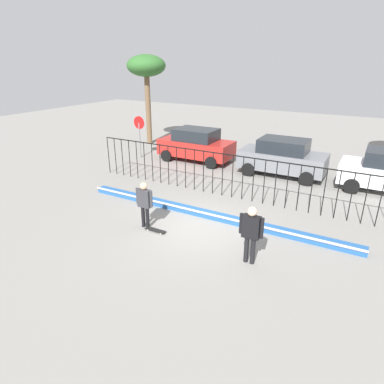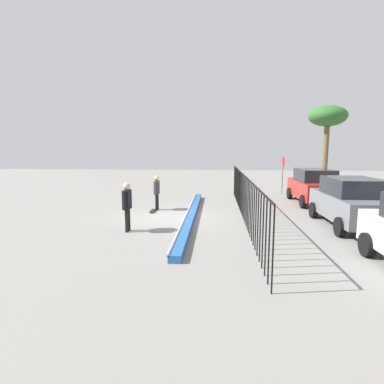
# 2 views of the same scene
# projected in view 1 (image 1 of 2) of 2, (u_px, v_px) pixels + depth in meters

# --- Properties ---
(ground_plane) EXTENTS (60.00, 60.00, 0.00)m
(ground_plane) POSITION_uv_depth(u_px,v_px,m) (197.00, 227.00, 12.07)
(ground_plane) COLOR gray
(bowl_coping_ledge) EXTENTS (11.00, 0.40, 0.27)m
(bowl_coping_ledge) POSITION_uv_depth(u_px,v_px,m) (208.00, 214.00, 12.74)
(bowl_coping_ledge) COLOR #235699
(bowl_coping_ledge) RESTS_ON ground
(perimeter_fence) EXTENTS (14.04, 0.04, 1.91)m
(perimeter_fence) POSITION_uv_depth(u_px,v_px,m) (233.00, 172.00, 14.19)
(perimeter_fence) COLOR black
(perimeter_fence) RESTS_ON ground
(skateboarder) EXTENTS (0.69, 0.26, 1.71)m
(skateboarder) POSITION_uv_depth(u_px,v_px,m) (144.00, 201.00, 11.66)
(skateboarder) COLOR black
(skateboarder) RESTS_ON ground
(skateboard) EXTENTS (0.80, 0.20, 0.07)m
(skateboard) POSITION_uv_depth(u_px,v_px,m) (155.00, 230.00, 11.70)
(skateboard) COLOR black
(skateboard) RESTS_ON ground
(camera_operator) EXTENTS (0.73, 0.27, 1.80)m
(camera_operator) POSITION_uv_depth(u_px,v_px,m) (251.00, 230.00, 9.56)
(camera_operator) COLOR black
(camera_operator) RESTS_ON ground
(parked_car_red) EXTENTS (4.30, 2.12, 1.90)m
(parked_car_red) POSITION_uv_depth(u_px,v_px,m) (196.00, 145.00, 19.51)
(parked_car_red) COLOR #B2231E
(parked_car_red) RESTS_ON ground
(parked_car_gray) EXTENTS (4.30, 2.12, 1.90)m
(parked_car_gray) POSITION_uv_depth(u_px,v_px,m) (282.00, 157.00, 17.06)
(parked_car_gray) COLOR slate
(parked_car_gray) RESTS_ON ground
(stop_sign) EXTENTS (0.76, 0.07, 2.50)m
(stop_sign) POSITION_uv_depth(u_px,v_px,m) (139.00, 131.00, 19.96)
(stop_sign) COLOR slate
(stop_sign) RESTS_ON ground
(palm_tree_short) EXTENTS (2.57, 2.57, 5.93)m
(palm_tree_short) POSITION_uv_depth(u_px,v_px,m) (146.00, 68.00, 22.06)
(palm_tree_short) COLOR brown
(palm_tree_short) RESTS_ON ground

